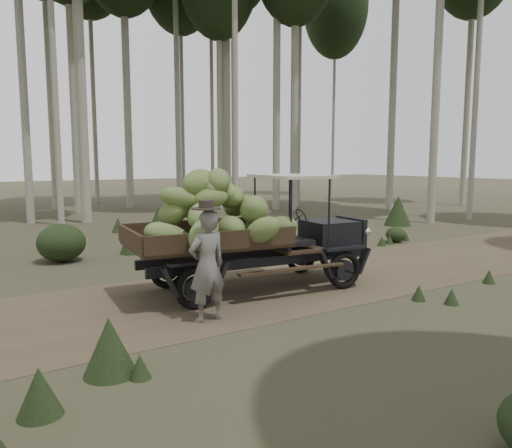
{
  "coord_description": "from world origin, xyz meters",
  "views": [
    {
      "loc": [
        -7.44,
        -8.39,
        2.62
      ],
      "look_at": [
        -2.05,
        0.03,
        1.34
      ],
      "focal_mm": 35.0,
      "sensor_mm": 36.0,
      "label": 1
    }
  ],
  "objects": [
    {
      "name": "ground",
      "position": [
        0.0,
        0.0,
        0.0
      ],
      "size": [
        120.0,
        120.0,
        0.0
      ],
      "primitive_type": "plane",
      "color": "#473D2B",
      "rests_on": "ground"
    },
    {
      "name": "dirt_track",
      "position": [
        0.0,
        0.0,
        0.0
      ],
      "size": [
        70.0,
        4.0,
        0.01
      ],
      "primitive_type": "cube",
      "color": "brown",
      "rests_on": "ground"
    },
    {
      "name": "banana_truck",
      "position": [
        -2.47,
        -0.02,
        1.44
      ],
      "size": [
        5.23,
        2.63,
        2.55
      ],
      "rotation": [
        0.0,
        0.0,
        -0.1
      ],
      "color": "black",
      "rests_on": "ground"
    },
    {
      "name": "farmer",
      "position": [
        -3.83,
        -1.28,
        0.94
      ],
      "size": [
        0.71,
        0.53,
        1.99
      ],
      "rotation": [
        0.0,
        0.0,
        3.24
      ],
      "color": "#635F5A",
      "rests_on": "ground"
    },
    {
      "name": "undergrowth",
      "position": [
        -3.4,
        0.2,
        0.5
      ],
      "size": [
        20.85,
        18.99,
        1.27
      ],
      "color": "#233319",
      "rests_on": "ground"
    }
  ]
}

